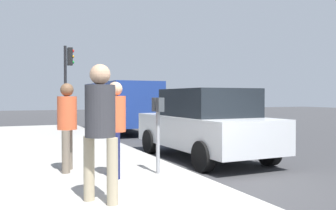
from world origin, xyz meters
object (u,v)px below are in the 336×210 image
at_px(pedestrian_bystander, 100,120).
at_px(parking_officer, 67,120).
at_px(parked_van_far, 121,104).
at_px(traffic_signal, 68,73).
at_px(parked_sedan_near, 205,124).
at_px(parking_meter, 158,119).
at_px(pedestrian_at_meter, 115,122).

bearing_deg(pedestrian_bystander, parking_officer, 55.96).
bearing_deg(parked_van_far, traffic_signal, 75.66).
height_order(parking_officer, parked_van_far, parked_van_far).
relative_size(parked_sedan_near, parked_van_far, 0.85).
xyz_separation_m(parking_meter, parked_sedan_near, (1.80, -2.00, -0.27)).
bearing_deg(pedestrian_at_meter, pedestrian_bystander, -98.35).
height_order(pedestrian_at_meter, parking_officer, pedestrian_at_meter).
distance_m(pedestrian_at_meter, parked_sedan_near, 3.31).
bearing_deg(traffic_signal, pedestrian_bystander, 173.81).
height_order(pedestrian_at_meter, parked_sedan_near, pedestrian_at_meter).
height_order(parking_officer, traffic_signal, traffic_signal).
relative_size(parking_officer, parked_sedan_near, 0.38).
xyz_separation_m(parking_meter, pedestrian_bystander, (-1.45, 1.41, 0.10)).
bearing_deg(parking_meter, parked_sedan_near, -47.97).
height_order(parked_van_far, traffic_signal, traffic_signal).
bearing_deg(parking_officer, parked_van_far, 83.90).
distance_m(parking_meter, traffic_signal, 10.02).
bearing_deg(parked_sedan_near, parking_meter, 132.03).
bearing_deg(parking_officer, pedestrian_at_meter, -33.24).
bearing_deg(parked_van_far, pedestrian_at_meter, 163.30).
distance_m(pedestrian_bystander, parking_officer, 2.34).
bearing_deg(traffic_signal, parking_officer, 171.62).
distance_m(pedestrian_at_meter, parking_officer, 1.11).
xyz_separation_m(pedestrian_at_meter, parked_van_far, (9.32, -2.79, 0.12)).
relative_size(parking_meter, parked_sedan_near, 0.32).
bearing_deg(pedestrian_at_meter, traffic_signal, 100.58).
bearing_deg(pedestrian_bystander, parking_meter, 9.22).
xyz_separation_m(pedestrian_bystander, parked_van_far, (10.81, -3.41, -0.01)).
bearing_deg(pedestrian_bystander, parked_van_far, 36.03).
height_order(parking_meter, pedestrian_at_meter, pedestrian_at_meter).
xyz_separation_m(pedestrian_bystander, parking_officer, (2.33, 0.10, -0.14)).
bearing_deg(parking_officer, traffic_signal, 98.02).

